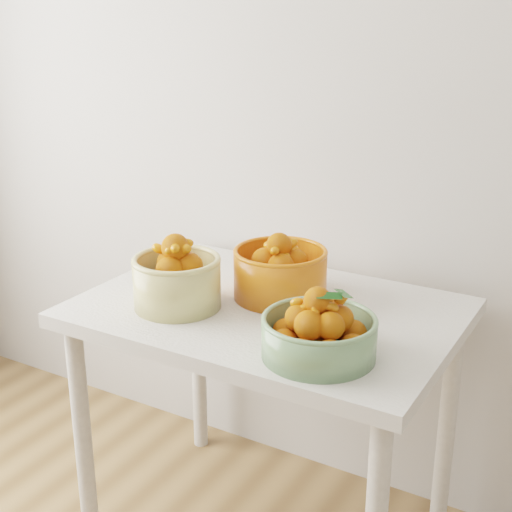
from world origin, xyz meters
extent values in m
cube|color=beige|center=(0.00, 2.00, 1.35)|extent=(4.00, 0.04, 2.70)
cube|color=silver|center=(-0.33, 1.60, 0.73)|extent=(1.00, 0.70, 0.04)
cylinder|color=silver|center=(-0.77, 1.31, 0.35)|extent=(0.05, 0.05, 0.71)
cylinder|color=silver|center=(-0.77, 1.89, 0.35)|extent=(0.05, 0.05, 0.71)
cylinder|color=silver|center=(0.11, 1.89, 0.35)|extent=(0.05, 0.05, 0.71)
cylinder|color=#D1C17B|center=(-0.54, 1.48, 0.82)|extent=(0.29, 0.29, 0.13)
torus|color=#D1C17B|center=(-0.54, 1.48, 0.88)|extent=(0.29, 0.29, 0.02)
sphere|color=#D1660C|center=(-0.48, 1.48, 0.80)|extent=(0.07, 0.07, 0.07)
sphere|color=#D1660C|center=(-0.52, 1.53, 0.80)|extent=(0.08, 0.08, 0.08)
sphere|color=#D1660C|center=(-0.59, 1.51, 0.80)|extent=(0.08, 0.08, 0.08)
sphere|color=orange|center=(-0.59, 1.44, 0.80)|extent=(0.07, 0.07, 0.07)
sphere|color=orange|center=(-0.52, 1.42, 0.80)|extent=(0.08, 0.08, 0.08)
sphere|color=orange|center=(-0.54, 1.48, 0.80)|extent=(0.08, 0.08, 0.08)
sphere|color=orange|center=(-0.51, 1.49, 0.86)|extent=(0.08, 0.08, 0.08)
sphere|color=orange|center=(-0.57, 1.49, 0.86)|extent=(0.08, 0.08, 0.08)
sphere|color=orange|center=(-0.54, 1.44, 0.86)|extent=(0.07, 0.07, 0.07)
sphere|color=orange|center=(-0.54, 1.48, 0.92)|extent=(0.07, 0.07, 0.07)
ellipsoid|color=orange|center=(-0.54, 1.46, 0.92)|extent=(0.03, 0.04, 0.03)
ellipsoid|color=orange|center=(-0.54, 1.49, 0.92)|extent=(0.04, 0.04, 0.04)
ellipsoid|color=orange|center=(-0.51, 1.48, 0.92)|extent=(0.04, 0.03, 0.04)
ellipsoid|color=orange|center=(-0.52, 1.45, 0.92)|extent=(0.05, 0.05, 0.04)
ellipsoid|color=orange|center=(-0.54, 1.48, 0.91)|extent=(0.05, 0.03, 0.04)
ellipsoid|color=orange|center=(-0.53, 1.50, 0.91)|extent=(0.03, 0.05, 0.04)
ellipsoid|color=orange|center=(-0.60, 1.47, 0.91)|extent=(0.04, 0.03, 0.04)
ellipsoid|color=orange|center=(-0.52, 1.50, 0.92)|extent=(0.04, 0.05, 0.03)
cylinder|color=#6F9567|center=(-0.09, 1.40, 0.80)|extent=(0.29, 0.29, 0.09)
torus|color=#6F9567|center=(-0.09, 1.40, 0.84)|extent=(0.29, 0.29, 0.01)
sphere|color=orange|center=(0.00, 1.40, 0.79)|extent=(0.06, 0.06, 0.06)
sphere|color=orange|center=(-0.03, 1.46, 0.79)|extent=(0.07, 0.07, 0.07)
sphere|color=orange|center=(-0.08, 1.49, 0.79)|extent=(0.06, 0.06, 0.06)
sphere|color=orange|center=(-0.15, 1.46, 0.79)|extent=(0.07, 0.07, 0.07)
sphere|color=orange|center=(-0.17, 1.40, 0.79)|extent=(0.06, 0.06, 0.06)
sphere|color=orange|center=(-0.14, 1.34, 0.79)|extent=(0.07, 0.07, 0.07)
sphere|color=orange|center=(-0.09, 1.32, 0.79)|extent=(0.07, 0.07, 0.07)
sphere|color=orange|center=(-0.03, 1.34, 0.79)|extent=(0.07, 0.07, 0.07)
sphere|color=orange|center=(-0.09, 1.40, 0.79)|extent=(0.07, 0.07, 0.07)
sphere|color=orange|center=(-0.04, 1.42, 0.85)|extent=(0.06, 0.06, 0.06)
sphere|color=orange|center=(-0.09, 1.45, 0.85)|extent=(0.07, 0.07, 0.07)
sphere|color=orange|center=(-0.13, 1.42, 0.85)|extent=(0.06, 0.06, 0.06)
sphere|color=orange|center=(-0.13, 1.38, 0.85)|extent=(0.07, 0.07, 0.07)
sphere|color=orange|center=(-0.09, 1.36, 0.85)|extent=(0.07, 0.07, 0.07)
sphere|color=orange|center=(-0.05, 1.38, 0.85)|extent=(0.07, 0.07, 0.07)
sphere|color=orange|center=(-0.09, 1.40, 0.89)|extent=(0.06, 0.06, 0.06)
ellipsoid|color=orange|center=(-0.08, 1.40, 0.89)|extent=(0.04, 0.03, 0.02)
ellipsoid|color=orange|center=(-0.06, 1.40, 0.88)|extent=(0.03, 0.02, 0.03)
ellipsoid|color=orange|center=(-0.06, 1.40, 0.88)|extent=(0.04, 0.03, 0.03)
ellipsoid|color=orange|center=(-0.08, 1.41, 0.89)|extent=(0.04, 0.04, 0.03)
ellipsoid|color=orange|center=(-0.09, 1.38, 0.88)|extent=(0.03, 0.04, 0.03)
ellipsoid|color=orange|center=(-0.08, 1.38, 0.87)|extent=(0.03, 0.03, 0.03)
ellipsoid|color=orange|center=(-0.08, 1.41, 0.89)|extent=(0.04, 0.03, 0.03)
ellipsoid|color=orange|center=(-0.14, 1.39, 0.88)|extent=(0.04, 0.04, 0.04)
ellipsoid|color=orange|center=(-0.08, 1.44, 0.87)|extent=(0.03, 0.04, 0.03)
ellipsoid|color=orange|center=(-0.11, 1.43, 0.89)|extent=(0.04, 0.04, 0.03)
ellipsoid|color=orange|center=(-0.05, 1.43, 0.89)|extent=(0.04, 0.04, 0.03)
ellipsoid|color=orange|center=(-0.05, 1.41, 0.86)|extent=(0.04, 0.03, 0.03)
ellipsoid|color=orange|center=(-0.06, 1.46, 0.87)|extent=(0.04, 0.04, 0.03)
ellipsoid|color=orange|center=(-0.11, 1.38, 0.87)|extent=(0.04, 0.04, 0.03)
ellipsoid|color=orange|center=(-0.10, 1.40, 0.87)|extent=(0.04, 0.03, 0.03)
cylinder|color=orange|center=(-0.33, 1.67, 0.82)|extent=(0.29, 0.29, 0.13)
torus|color=orange|center=(-0.33, 1.67, 0.88)|extent=(0.30, 0.30, 0.01)
sphere|color=#D1660C|center=(-0.26, 1.67, 0.80)|extent=(0.07, 0.07, 0.07)
sphere|color=orange|center=(-0.29, 1.74, 0.80)|extent=(0.08, 0.08, 0.08)
sphere|color=orange|center=(-0.37, 1.74, 0.80)|extent=(0.08, 0.08, 0.08)
sphere|color=orange|center=(-0.41, 1.68, 0.80)|extent=(0.08, 0.08, 0.08)
sphere|color=orange|center=(-0.38, 1.61, 0.80)|extent=(0.08, 0.08, 0.08)
sphere|color=orange|center=(-0.29, 1.61, 0.80)|extent=(0.08, 0.08, 0.08)
sphere|color=orange|center=(-0.33, 1.67, 0.80)|extent=(0.07, 0.07, 0.07)
sphere|color=orange|center=(-0.30, 1.70, 0.85)|extent=(0.07, 0.07, 0.07)
sphere|color=orange|center=(-0.35, 1.71, 0.85)|extent=(0.07, 0.07, 0.07)
sphere|color=orange|center=(-0.37, 1.66, 0.85)|extent=(0.08, 0.08, 0.08)
sphere|color=orange|center=(-0.31, 1.64, 0.85)|extent=(0.07, 0.07, 0.07)
sphere|color=orange|center=(-0.34, 1.67, 0.90)|extent=(0.07, 0.07, 0.07)
ellipsoid|color=orange|center=(-0.32, 1.72, 0.89)|extent=(0.03, 0.04, 0.04)
ellipsoid|color=orange|center=(-0.33, 1.67, 0.89)|extent=(0.04, 0.04, 0.03)
ellipsoid|color=orange|center=(-0.31, 1.66, 0.88)|extent=(0.05, 0.04, 0.04)
ellipsoid|color=orange|center=(-0.34, 1.68, 0.90)|extent=(0.04, 0.04, 0.03)
ellipsoid|color=orange|center=(-0.33, 1.63, 0.90)|extent=(0.03, 0.04, 0.03)
ellipsoid|color=orange|center=(-0.31, 1.70, 0.88)|extent=(0.05, 0.04, 0.04)
ellipsoid|color=orange|center=(-0.33, 1.69, 0.89)|extent=(0.03, 0.04, 0.03)
ellipsoid|color=orange|center=(-0.35, 1.69, 0.90)|extent=(0.04, 0.05, 0.03)
ellipsoid|color=orange|center=(-0.31, 1.65, 0.88)|extent=(0.04, 0.05, 0.04)
ellipsoid|color=orange|center=(-0.32, 1.70, 0.90)|extent=(0.04, 0.05, 0.03)
ellipsoid|color=orange|center=(-0.38, 1.69, 0.89)|extent=(0.04, 0.04, 0.03)
ellipsoid|color=orange|center=(-0.31, 1.70, 0.90)|extent=(0.04, 0.05, 0.04)
ellipsoid|color=orange|center=(-0.34, 1.67, 0.87)|extent=(0.04, 0.03, 0.03)
camera|label=1|loc=(0.53, 0.05, 1.51)|focal=50.00mm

